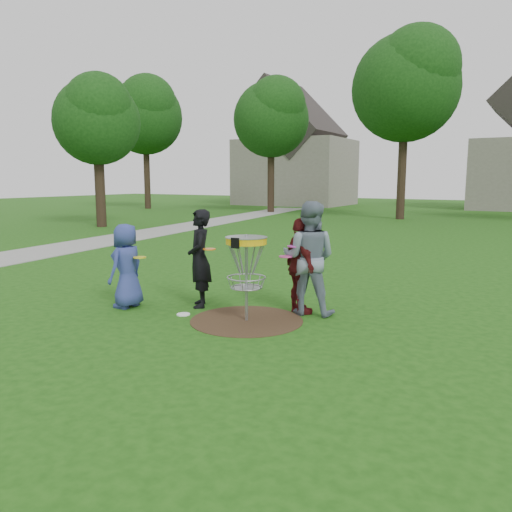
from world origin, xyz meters
The scene contains 11 objects.
ground centered at (0.00, 0.00, 0.00)m, with size 100.00×100.00×0.00m, color #19470F.
dirt_patch centered at (0.00, 0.00, 0.00)m, with size 1.80×1.80×0.01m, color #47331E.
concrete_path centered at (-10.00, 8.00, 0.01)m, with size 2.20×40.00×0.02m, color #9E9E99.
player_blue centered at (-2.25, -0.32, 0.73)m, with size 0.72×0.47×1.47m, color navy.
player_black centered at (-1.17, 0.36, 0.86)m, with size 0.63×0.41×1.71m, color black.
player_grey centered at (0.67, 0.88, 0.94)m, with size 0.91×0.71×1.88m, color slate.
player_maroon centered at (0.54, 0.82, 0.80)m, with size 0.94×0.39×1.60m, color #531314.
disc_on_grass centered at (-1.08, -0.24, 0.01)m, with size 0.22×0.22×0.02m, color white.
disc_golf_basket centered at (0.00, 0.00, 1.02)m, with size 0.66×0.67×1.38m.
held_discs centered at (-0.50, 0.31, 1.02)m, with size 2.69×1.16×0.27m.
tree_row centered at (0.44, 20.67, 6.21)m, with size 51.20×17.42×9.90m.
Camera 1 is at (3.98, -6.58, 2.23)m, focal length 35.00 mm.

